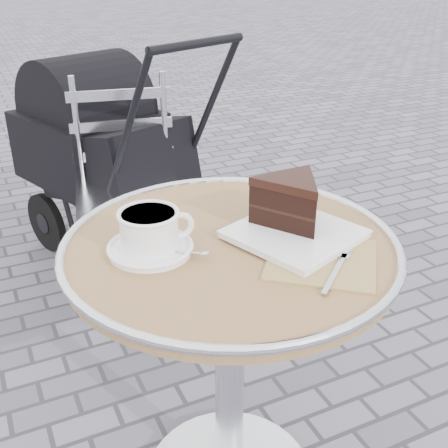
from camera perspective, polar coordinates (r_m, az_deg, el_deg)
name	(u,v)px	position (r m, az deg, el deg)	size (l,w,h in m)	color
cafe_table	(230,307)	(1.27, 0.61, -8.42)	(0.72, 0.72, 0.74)	silver
cappuccino_set	(151,234)	(1.14, -7.46, -1.03)	(0.18, 0.17, 0.09)	white
cake_plate_set	(293,209)	(1.21, 6.98, 1.55)	(0.30, 0.41, 0.13)	#A38559
bistro_chair	(126,165)	(2.19, -9.95, 5.93)	(0.46, 0.46, 0.87)	silver
baby_stroller	(106,158)	(2.52, -11.87, 6.57)	(0.75, 1.07, 1.02)	black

